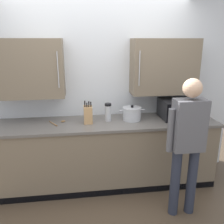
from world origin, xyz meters
TOP-DOWN VIEW (x-y plane):
  - ground_plane at (0.00, 0.00)m, footprint 9.31×9.31m
  - back_wall_tiled at (-0.00, 1.02)m, footprint 4.03×0.44m
  - counter_unit at (0.00, 0.70)m, footprint 3.14×0.68m
  - microwave_oven at (1.10, 0.74)m, footprint 0.54×0.46m
  - wooden_spoon at (-0.55, 0.74)m, footprint 0.23×0.21m
  - knife_block at (-0.16, 0.70)m, footprint 0.11×0.15m
  - stock_pot at (0.44, 0.74)m, footprint 0.35×0.25m
  - thermos_flask at (0.11, 0.74)m, footprint 0.09×0.09m
  - person_figure at (0.89, -0.03)m, footprint 0.50×0.58m

SIDE VIEW (x-z plane):
  - ground_plane at x=0.00m, z-range 0.00..0.00m
  - counter_unit at x=0.00m, z-range 0.00..0.92m
  - wooden_spoon at x=-0.55m, z-range 0.93..0.94m
  - person_figure at x=0.89m, z-range 0.15..1.76m
  - stock_pot at x=0.44m, z-range 0.91..1.12m
  - knife_block at x=-0.16m, z-range 0.88..1.19m
  - thermos_flask at x=0.11m, z-range 0.93..1.17m
  - microwave_oven at x=1.10m, z-range 0.92..1.19m
  - back_wall_tiled at x=0.00m, z-range 0.07..2.82m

